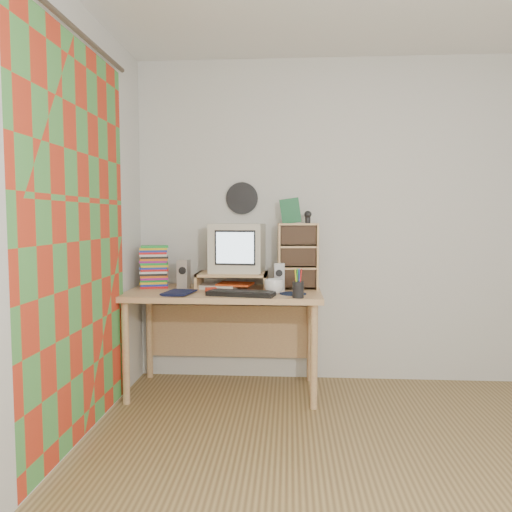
# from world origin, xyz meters

# --- Properties ---
(floor) EXTENTS (3.50, 3.50, 0.00)m
(floor) POSITION_xyz_m (0.00, 0.00, 0.00)
(floor) COLOR olive
(floor) RESTS_ON ground
(back_wall) EXTENTS (3.50, 0.00, 3.50)m
(back_wall) POSITION_xyz_m (0.00, 1.75, 1.25)
(back_wall) COLOR silver
(back_wall) RESTS_ON floor
(left_wall) EXTENTS (0.00, 3.50, 3.50)m
(left_wall) POSITION_xyz_m (-1.75, 0.00, 1.25)
(left_wall) COLOR silver
(left_wall) RESTS_ON floor
(curtain) EXTENTS (0.00, 2.20, 2.20)m
(curtain) POSITION_xyz_m (-1.71, 0.48, 1.15)
(curtain) COLOR red
(curtain) RESTS_ON left_wall
(wall_disc) EXTENTS (0.25, 0.02, 0.25)m
(wall_disc) POSITION_xyz_m (-0.93, 1.73, 1.43)
(wall_disc) COLOR black
(wall_disc) RESTS_ON back_wall
(desk) EXTENTS (1.40, 0.70, 0.75)m
(desk) POSITION_xyz_m (-1.03, 1.44, 0.62)
(desk) COLOR tan
(desk) RESTS_ON floor
(monitor_riser) EXTENTS (0.52, 0.30, 0.12)m
(monitor_riser) POSITION_xyz_m (-0.98, 1.48, 0.84)
(monitor_riser) COLOR tan
(monitor_riser) RESTS_ON desk
(crt_monitor) EXTENTS (0.41, 0.41, 0.36)m
(crt_monitor) POSITION_xyz_m (-0.95, 1.53, 1.05)
(crt_monitor) COLOR beige
(crt_monitor) RESTS_ON monitor_riser
(speaker_left) EXTENTS (0.09, 0.09, 0.22)m
(speaker_left) POSITION_xyz_m (-1.34, 1.45, 0.86)
(speaker_left) COLOR #A8A9AD
(speaker_left) RESTS_ON desk
(speaker_right) EXTENTS (0.08, 0.08, 0.20)m
(speaker_right) POSITION_xyz_m (-0.63, 1.44, 0.85)
(speaker_right) COLOR #A8A9AD
(speaker_right) RESTS_ON desk
(keyboard) EXTENTS (0.48, 0.24, 0.03)m
(keyboard) POSITION_xyz_m (-0.88, 1.15, 0.77)
(keyboard) COLOR black
(keyboard) RESTS_ON desk
(dvd_stack) EXTENTS (0.23, 0.19, 0.29)m
(dvd_stack) POSITION_xyz_m (-1.58, 1.50, 0.89)
(dvd_stack) COLOR brown
(dvd_stack) RESTS_ON desk
(cd_rack) EXTENTS (0.30, 0.17, 0.49)m
(cd_rack) POSITION_xyz_m (-0.49, 1.51, 0.99)
(cd_rack) COLOR tan
(cd_rack) RESTS_ON desk
(mug) EXTENTS (0.16, 0.16, 0.11)m
(mug) POSITION_xyz_m (-0.66, 1.23, 0.80)
(mug) COLOR white
(mug) RESTS_ON desk
(diary) EXTENTS (0.25, 0.20, 0.04)m
(diary) POSITION_xyz_m (-1.41, 1.21, 0.77)
(diary) COLOR #0D1333
(diary) RESTS_ON desk
(mousepad) EXTENTS (0.19, 0.19, 0.00)m
(mousepad) POSITION_xyz_m (-0.53, 1.25, 0.75)
(mousepad) COLOR #101C38
(mousepad) RESTS_ON desk
(pen_cup) EXTENTS (0.08, 0.08, 0.15)m
(pen_cup) POSITION_xyz_m (-0.50, 1.09, 0.83)
(pen_cup) COLOR black
(pen_cup) RESTS_ON desk
(papers) EXTENTS (0.32, 0.26, 0.04)m
(papers) POSITION_xyz_m (-1.04, 1.50, 0.77)
(papers) COLOR silver
(papers) RESTS_ON desk
(red_box) EXTENTS (0.09, 0.07, 0.04)m
(red_box) POSITION_xyz_m (-1.11, 1.25, 0.77)
(red_box) COLOR red
(red_box) RESTS_ON desk
(game_box) EXTENTS (0.14, 0.04, 0.18)m
(game_box) POSITION_xyz_m (-0.55, 1.51, 1.33)
(game_box) COLOR #1A5B34
(game_box) RESTS_ON cd_rack
(webcam) EXTENTS (0.06, 0.06, 0.09)m
(webcam) POSITION_xyz_m (-0.42, 1.50, 1.28)
(webcam) COLOR black
(webcam) RESTS_ON cd_rack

